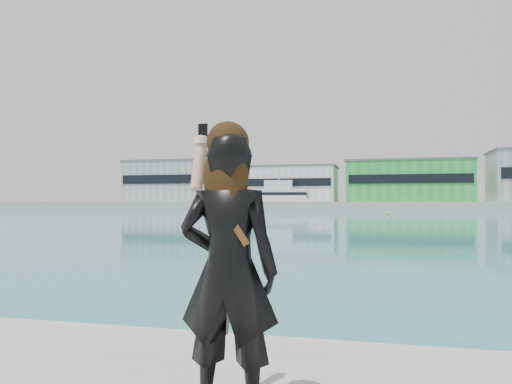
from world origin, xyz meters
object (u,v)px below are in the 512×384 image
at_px(buoy_far, 223,211).
at_px(woman, 228,263).
at_px(buoy_near, 387,215).
at_px(motor_yacht, 285,199).

bearing_deg(buoy_far, woman, -72.07).
relative_size(buoy_far, woman, 0.27).
height_order(buoy_near, buoy_far, same).
bearing_deg(motor_yacht, buoy_near, -66.66).
height_order(buoy_near, woman, woman).
height_order(motor_yacht, buoy_far, motor_yacht).
relative_size(buoy_near, buoy_far, 1.00).
xyz_separation_m(buoy_near, woman, (-1.88, -78.99, 1.72)).
distance_m(motor_yacht, buoy_far, 23.82).
xyz_separation_m(motor_yacht, buoy_far, (-9.07, -21.86, -2.69)).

